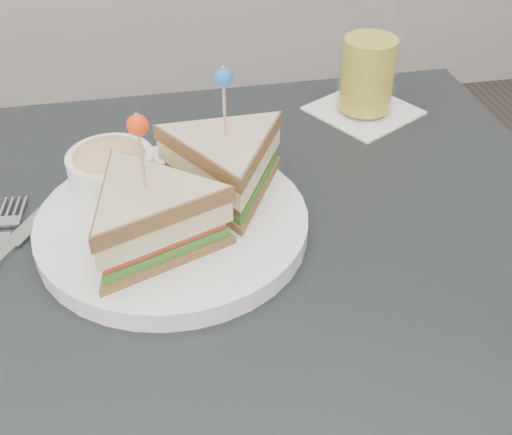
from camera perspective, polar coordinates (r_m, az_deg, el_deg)
name	(u,v)px	position (r m, az deg, el deg)	size (l,w,h in m)	color
table	(249,313)	(0.72, -0.63, -8.52)	(0.80, 0.80, 0.75)	black
plate_meal	(178,195)	(0.69, -6.98, 2.03)	(0.35, 0.33, 0.17)	white
cutlery_fork	(1,243)	(0.74, -21.72, -2.16)	(0.04, 0.19, 0.01)	white
cutlery_knife	(16,240)	(0.74, -20.55, -1.90)	(0.12, 0.18, 0.01)	silver
drink_set	(369,64)	(0.92, 10.00, 13.28)	(0.18, 0.18, 0.16)	white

